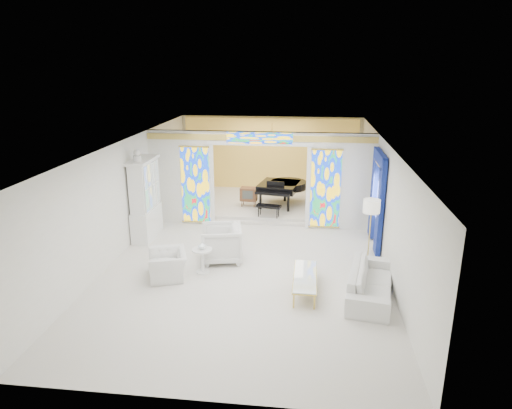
# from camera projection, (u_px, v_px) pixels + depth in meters

# --- Properties ---
(floor) EXTENTS (12.00, 12.00, 0.00)m
(floor) POSITION_uv_depth(u_px,v_px,m) (252.00, 249.00, 12.73)
(floor) COLOR beige
(floor) RESTS_ON ground
(ceiling) EXTENTS (7.00, 12.00, 0.02)m
(ceiling) POSITION_uv_depth(u_px,v_px,m) (252.00, 143.00, 11.83)
(ceiling) COLOR silver
(ceiling) RESTS_ON wall_back
(wall_back) EXTENTS (7.00, 0.02, 3.00)m
(wall_back) POSITION_uv_depth(u_px,v_px,m) (271.00, 155.00, 17.97)
(wall_back) COLOR silver
(wall_back) RESTS_ON floor
(wall_front) EXTENTS (7.00, 0.02, 3.00)m
(wall_front) POSITION_uv_depth(u_px,v_px,m) (200.00, 316.00, 6.60)
(wall_front) COLOR silver
(wall_front) RESTS_ON floor
(wall_left) EXTENTS (0.02, 12.00, 3.00)m
(wall_left) POSITION_uv_depth(u_px,v_px,m) (127.00, 194.00, 12.67)
(wall_left) COLOR silver
(wall_left) RESTS_ON floor
(wall_right) EXTENTS (0.02, 12.00, 3.00)m
(wall_right) POSITION_uv_depth(u_px,v_px,m) (385.00, 203.00, 11.89)
(wall_right) COLOR silver
(wall_right) RESTS_ON floor
(partition_wall) EXTENTS (7.00, 0.22, 3.00)m
(partition_wall) POSITION_uv_depth(u_px,v_px,m) (260.00, 175.00, 14.13)
(partition_wall) COLOR silver
(partition_wall) RESTS_ON floor
(stained_glass_left) EXTENTS (0.90, 0.04, 2.40)m
(stained_glass_left) POSITION_uv_depth(u_px,v_px,m) (196.00, 185.00, 14.36)
(stained_glass_left) COLOR gold
(stained_glass_left) RESTS_ON partition_wall
(stained_glass_right) EXTENTS (0.90, 0.04, 2.40)m
(stained_glass_right) POSITION_uv_depth(u_px,v_px,m) (325.00, 189.00, 13.91)
(stained_glass_right) COLOR gold
(stained_glass_right) RESTS_ON partition_wall
(stained_glass_transom) EXTENTS (2.00, 0.04, 0.34)m
(stained_glass_transom) POSITION_uv_depth(u_px,v_px,m) (260.00, 138.00, 13.68)
(stained_glass_transom) COLOR gold
(stained_glass_transom) RESTS_ON partition_wall
(alcove_platform) EXTENTS (6.80, 3.80, 0.18)m
(alcove_platform) POSITION_uv_depth(u_px,v_px,m) (266.00, 203.00, 16.59)
(alcove_platform) COLOR beige
(alcove_platform) RESTS_ON floor
(gold_curtain_back) EXTENTS (6.70, 0.10, 2.90)m
(gold_curtain_back) POSITION_uv_depth(u_px,v_px,m) (271.00, 155.00, 17.85)
(gold_curtain_back) COLOR #E5BD4F
(gold_curtain_back) RESTS_ON wall_back
(chandelier) EXTENTS (0.48, 0.48, 0.30)m
(chandelier) POSITION_uv_depth(u_px,v_px,m) (272.00, 136.00, 15.74)
(chandelier) COLOR gold
(chandelier) RESTS_ON ceiling
(blue_drapes) EXTENTS (0.14, 1.85, 2.65)m
(blue_drapes) POSITION_uv_depth(u_px,v_px,m) (377.00, 192.00, 12.54)
(blue_drapes) COLOR navy
(blue_drapes) RESTS_ON wall_right
(china_cabinet) EXTENTS (0.56, 1.46, 2.72)m
(china_cabinet) POSITION_uv_depth(u_px,v_px,m) (145.00, 199.00, 13.31)
(china_cabinet) COLOR white
(china_cabinet) RESTS_ON floor
(armchair_left) EXTENTS (1.16, 1.24, 0.65)m
(armchair_left) POSITION_uv_depth(u_px,v_px,m) (168.00, 265.00, 11.02)
(armchair_left) COLOR white
(armchair_left) RESTS_ON floor
(armchair_right) EXTENTS (1.23, 1.21, 0.95)m
(armchair_right) POSITION_uv_depth(u_px,v_px,m) (221.00, 243.00, 11.92)
(armchair_right) COLOR white
(armchair_right) RESTS_ON floor
(sofa) EXTENTS (1.29, 2.44, 0.68)m
(sofa) POSITION_uv_depth(u_px,v_px,m) (371.00, 282.00, 10.12)
(sofa) COLOR white
(sofa) RESTS_ON floor
(side_table) EXTENTS (0.62, 0.62, 0.63)m
(side_table) POSITION_uv_depth(u_px,v_px,m) (202.00, 257.00, 11.23)
(side_table) COLOR white
(side_table) RESTS_ON floor
(vase) EXTENTS (0.24, 0.24, 0.19)m
(vase) POSITION_uv_depth(u_px,v_px,m) (202.00, 245.00, 11.14)
(vase) COLOR silver
(vase) RESTS_ON side_table
(coffee_table) EXTENTS (0.54, 1.72, 0.38)m
(coffee_table) POSITION_uv_depth(u_px,v_px,m) (305.00, 277.00, 10.34)
(coffee_table) COLOR white
(coffee_table) RESTS_ON floor
(floor_lamp) EXTENTS (0.51, 0.51, 1.72)m
(floor_lamp) POSITION_uv_depth(u_px,v_px,m) (371.00, 209.00, 11.45)
(floor_lamp) COLOR gold
(floor_lamp) RESTS_ON floor
(grand_piano) EXTENTS (1.82, 2.54, 0.98)m
(grand_piano) POSITION_uv_depth(u_px,v_px,m) (283.00, 186.00, 15.94)
(grand_piano) COLOR black
(grand_piano) RESTS_ON alcove_platform
(tv_console) EXTENTS (0.59, 0.42, 0.66)m
(tv_console) POSITION_uv_depth(u_px,v_px,m) (249.00, 194.00, 15.86)
(tv_console) COLOR brown
(tv_console) RESTS_ON alcove_platform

